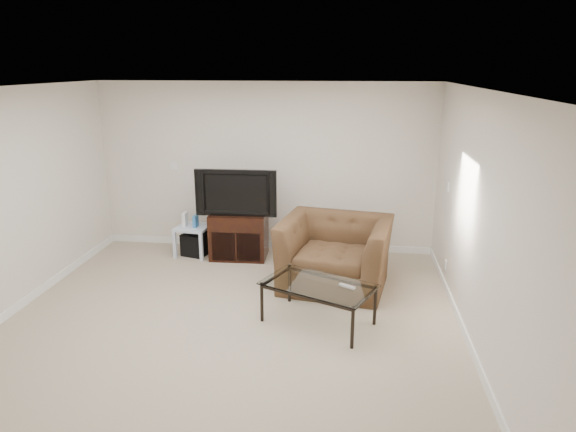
# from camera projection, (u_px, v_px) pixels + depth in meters

# --- Properties ---
(floor) EXTENTS (5.00, 5.00, 0.00)m
(floor) POSITION_uv_depth(u_px,v_px,m) (229.00, 324.00, 5.59)
(floor) COLOR tan
(floor) RESTS_ON ground
(ceiling) EXTENTS (5.00, 5.00, 0.00)m
(ceiling) POSITION_uv_depth(u_px,v_px,m) (221.00, 89.00, 4.88)
(ceiling) COLOR white
(ceiling) RESTS_ON ground
(wall_back) EXTENTS (5.00, 0.02, 2.50)m
(wall_back) POSITION_uv_depth(u_px,v_px,m) (265.00, 168.00, 7.62)
(wall_back) COLOR silver
(wall_back) RESTS_ON ground
(wall_right) EXTENTS (0.02, 5.00, 2.50)m
(wall_right) POSITION_uv_depth(u_px,v_px,m) (478.00, 223.00, 4.94)
(wall_right) COLOR silver
(wall_right) RESTS_ON ground
(plate_back) EXTENTS (0.12, 0.02, 0.12)m
(plate_back) POSITION_uv_depth(u_px,v_px,m) (174.00, 166.00, 7.77)
(plate_back) COLOR white
(plate_back) RESTS_ON wall_back
(plate_right_switch) EXTENTS (0.02, 0.09, 0.13)m
(plate_right_switch) POSITION_uv_depth(u_px,v_px,m) (448.00, 186.00, 6.47)
(plate_right_switch) COLOR white
(plate_right_switch) RESTS_ON wall_right
(plate_right_outlet) EXTENTS (0.02, 0.08, 0.12)m
(plate_right_outlet) POSITION_uv_depth(u_px,v_px,m) (446.00, 265.00, 6.45)
(plate_right_outlet) COLOR white
(plate_right_outlet) RESTS_ON wall_right
(tv_stand) EXTENTS (0.82, 0.59, 0.67)m
(tv_stand) POSITION_uv_depth(u_px,v_px,m) (239.00, 235.00, 7.48)
(tv_stand) COLOR black
(tv_stand) RESTS_ON floor
(dvd_player) EXTENTS (0.41, 0.30, 0.06)m
(dvd_player) POSITION_uv_depth(u_px,v_px,m) (238.00, 221.00, 7.38)
(dvd_player) COLOR black
(dvd_player) RESTS_ON tv_stand
(television) EXTENTS (1.08, 0.24, 0.66)m
(television) POSITION_uv_depth(u_px,v_px,m) (237.00, 191.00, 7.26)
(television) COLOR black
(television) RESTS_ON tv_stand
(side_table) EXTENTS (0.51, 0.51, 0.44)m
(side_table) POSITION_uv_depth(u_px,v_px,m) (194.00, 240.00, 7.60)
(side_table) COLOR silver
(side_table) RESTS_ON floor
(subwoofer) EXTENTS (0.42, 0.42, 0.34)m
(subwoofer) POSITION_uv_depth(u_px,v_px,m) (196.00, 244.00, 7.63)
(subwoofer) COLOR black
(subwoofer) RESTS_ON floor
(game_console) EXTENTS (0.05, 0.15, 0.20)m
(game_console) POSITION_uv_depth(u_px,v_px,m) (185.00, 219.00, 7.51)
(game_console) COLOR white
(game_console) RESTS_ON side_table
(game_case) EXTENTS (0.06, 0.13, 0.17)m
(game_case) POSITION_uv_depth(u_px,v_px,m) (196.00, 221.00, 7.48)
(game_case) COLOR #337FCC
(game_case) RESTS_ON side_table
(recliner) EXTENTS (1.46, 1.08, 1.16)m
(recliner) POSITION_uv_depth(u_px,v_px,m) (335.00, 242.00, 6.44)
(recliner) COLOR brown
(recliner) RESTS_ON floor
(coffee_table) EXTENTS (1.33, 1.08, 0.46)m
(coffee_table) POSITION_uv_depth(u_px,v_px,m) (318.00, 304.00, 5.57)
(coffee_table) COLOR black
(coffee_table) RESTS_ON floor
(remote) EXTENTS (0.18, 0.14, 0.02)m
(remote) POSITION_uv_depth(u_px,v_px,m) (347.00, 286.00, 5.42)
(remote) COLOR #B2B2B7
(remote) RESTS_ON coffee_table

